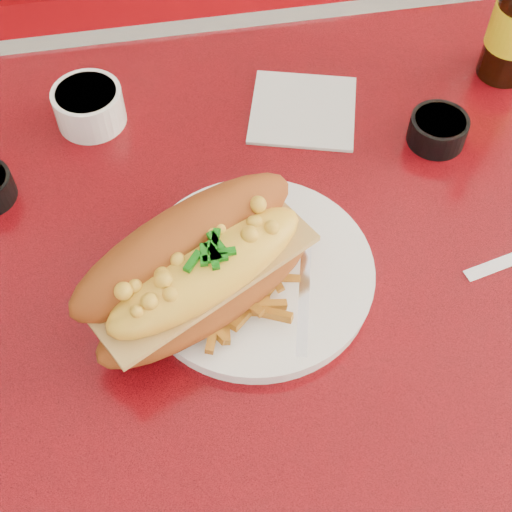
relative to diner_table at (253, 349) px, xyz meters
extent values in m
plane|color=beige|center=(0.00, 0.00, -0.61)|extent=(8.00, 8.00, 0.00)
cube|color=red|center=(0.00, 0.00, 0.14)|extent=(1.20, 0.80, 0.04)
cube|color=white|center=(0.00, 0.40, 0.14)|extent=(1.22, 0.03, 0.04)
cylinder|color=white|center=(0.00, 0.00, -0.24)|extent=(0.09, 0.09, 0.72)
cylinder|color=white|center=(0.00, 0.00, -0.59)|extent=(0.52, 0.52, 0.03)
cube|color=maroon|center=(0.00, 0.78, -0.38)|extent=(1.20, 0.50, 0.45)
cylinder|color=white|center=(0.00, 0.00, 0.17)|extent=(0.29, 0.29, 0.02)
cylinder|color=white|center=(0.00, 0.00, 0.18)|extent=(0.29, 0.29, 0.00)
ellipsoid|color=#984818|center=(-0.05, -0.03, 0.20)|extent=(0.25, 0.18, 0.05)
cube|color=tan|center=(-0.05, -0.03, 0.22)|extent=(0.22, 0.16, 0.01)
ellipsoid|color=yellow|center=(-0.05, -0.03, 0.23)|extent=(0.21, 0.16, 0.05)
ellipsoid|color=#984818|center=(-0.06, 0.00, 0.24)|extent=(0.25, 0.19, 0.09)
cube|color=silver|center=(0.04, -0.05, 0.18)|extent=(0.04, 0.12, 0.00)
cube|color=silver|center=(0.06, 0.02, 0.18)|extent=(0.03, 0.03, 0.00)
cylinder|color=white|center=(-0.15, 0.25, 0.18)|extent=(0.08, 0.08, 0.04)
cylinder|color=black|center=(-0.15, 0.25, 0.20)|extent=(0.07, 0.07, 0.01)
cylinder|color=black|center=(0.24, 0.15, 0.18)|extent=(0.07, 0.07, 0.03)
cylinder|color=#F58759|center=(0.24, 0.15, 0.19)|extent=(0.06, 0.06, 0.01)
cube|color=silver|center=(0.10, 0.22, 0.16)|extent=(0.15, 0.15, 0.00)
camera|label=1|loc=(-0.07, -0.39, 0.76)|focal=50.00mm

